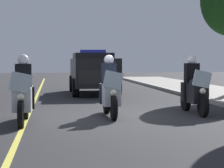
{
  "coord_description": "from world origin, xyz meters",
  "views": [
    {
      "loc": [
        11.34,
        -1.65,
        1.57
      ],
      "look_at": [
        -0.01,
        0.0,
        0.9
      ],
      "focal_mm": 65.66,
      "sensor_mm": 36.0,
      "label": 1
    }
  ],
  "objects_px": {
    "police_motorcycle_trailing": "(194,90)",
    "police_motorcycle_lead_left": "(23,95)",
    "police_suv": "(93,71)",
    "police_motorcycle_lead_right": "(110,91)"
  },
  "relations": [
    {
      "from": "police_motorcycle_lead_left",
      "to": "police_motorcycle_trailing",
      "type": "bearing_deg",
      "value": 103.34
    },
    {
      "from": "police_motorcycle_lead_left",
      "to": "police_suv",
      "type": "height_order",
      "value": "police_suv"
    },
    {
      "from": "police_motorcycle_lead_right",
      "to": "police_motorcycle_trailing",
      "type": "height_order",
      "value": "same"
    },
    {
      "from": "police_motorcycle_lead_right",
      "to": "police_motorcycle_trailing",
      "type": "relative_size",
      "value": 1.0
    },
    {
      "from": "police_motorcycle_lead_right",
      "to": "police_motorcycle_trailing",
      "type": "bearing_deg",
      "value": 95.08
    },
    {
      "from": "police_suv",
      "to": "police_motorcycle_lead_left",
      "type": "bearing_deg",
      "value": -16.74
    },
    {
      "from": "police_motorcycle_lead_left",
      "to": "police_suv",
      "type": "bearing_deg",
      "value": 163.26
    },
    {
      "from": "police_motorcycle_trailing",
      "to": "police_motorcycle_lead_left",
      "type": "bearing_deg",
      "value": -76.66
    },
    {
      "from": "police_suv",
      "to": "police_motorcycle_lead_right",
      "type": "bearing_deg",
      "value": -2.18
    },
    {
      "from": "police_motorcycle_lead_left",
      "to": "police_motorcycle_lead_right",
      "type": "relative_size",
      "value": 1.0
    }
  ]
}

